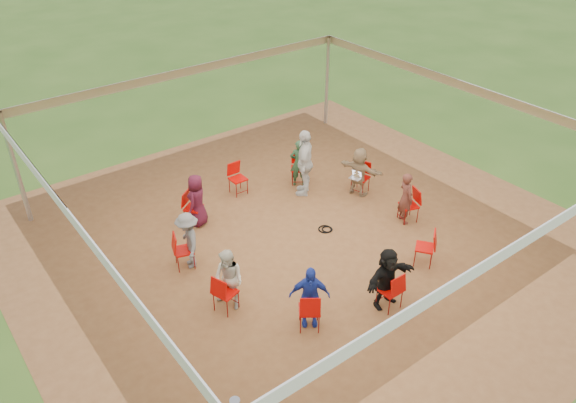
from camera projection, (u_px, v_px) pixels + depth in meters
ground at (303, 242)px, 13.69m from camera, size 80.00×80.00×0.00m
dirt_patch at (303, 242)px, 13.69m from camera, size 13.00×13.00×0.00m
tent at (304, 156)px, 12.42m from camera, size 10.33×10.33×3.00m
chair_0 at (361, 178)px, 15.44m from camera, size 0.55×0.53×0.90m
chair_1 at (299, 169)px, 15.88m from camera, size 0.60×0.60×0.90m
chair_2 at (238, 179)px, 15.38m from camera, size 0.42×0.44×0.90m
chair_3 at (194, 208)px, 14.15m from camera, size 0.60×0.60×0.90m
chair_4 at (184, 251)px, 12.65m from camera, size 0.55×0.54×0.90m
chair_5 at (226, 293)px, 11.46m from camera, size 0.55×0.53×0.90m
chair_6 at (309, 310)px, 11.02m from camera, size 0.60×0.60×0.90m
chair_7 at (390, 290)px, 11.52m from camera, size 0.42×0.44×0.90m
chair_8 at (425, 248)px, 12.75m from camera, size 0.60×0.60×0.90m
chair_9 at (409, 206)px, 14.25m from camera, size 0.55×0.54×0.90m
person_seated_0 at (359, 172)px, 15.22m from camera, size 0.86×1.38×1.39m
person_seated_1 at (299, 163)px, 15.64m from camera, size 0.61×0.57×1.39m
person_seated_2 at (197, 200)px, 13.99m from camera, size 0.77×0.71×1.39m
person_seated_3 at (188, 241)px, 12.55m from camera, size 0.70×0.99×1.39m
person_seated_4 at (229, 280)px, 11.40m from camera, size 0.58×0.76×1.39m
person_seated_5 at (309, 296)px, 10.99m from camera, size 0.90×0.82×1.39m
person_seated_6 at (387, 278)px, 11.46m from camera, size 1.29×0.48×1.39m
person_seated_7 at (406, 198)px, 14.08m from camera, size 0.47×0.59×1.39m
standing_person at (305, 163)px, 15.13m from camera, size 1.19×1.18×1.90m
cable_coil at (326, 229)px, 14.10m from camera, size 0.39×0.39×0.03m
laptop at (356, 176)px, 15.14m from camera, size 0.32×0.36×0.21m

